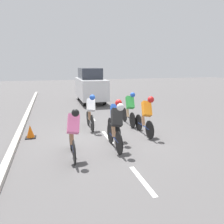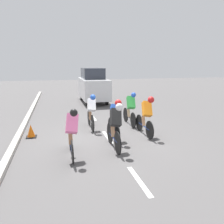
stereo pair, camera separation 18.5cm
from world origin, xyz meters
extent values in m
plane|color=#565454|center=(0.00, 0.00, 0.00)|extent=(60.00, 60.00, 0.00)
cube|color=white|center=(0.00, 3.22, 0.00)|extent=(0.12, 1.40, 0.01)
cube|color=white|center=(0.00, 0.02, 0.00)|extent=(0.12, 1.40, 0.01)
cube|color=white|center=(0.00, -3.18, 0.00)|extent=(0.12, 1.40, 0.01)
cube|color=#B7B2A8|center=(3.20, 0.02, 0.07)|extent=(0.20, 27.35, 0.14)
cylinder|color=black|center=(-1.42, -0.42, 0.34)|extent=(0.03, 0.68, 0.68)
cylinder|color=black|center=(-1.42, 0.60, 0.34)|extent=(0.03, 0.68, 0.68)
cylinder|color=navy|center=(-1.42, 0.09, 0.34)|extent=(0.04, 1.02, 0.04)
cylinder|color=navy|center=(-1.42, -0.09, 0.55)|extent=(0.04, 0.04, 0.42)
cylinder|color=yellow|center=(-1.42, 0.04, 0.44)|extent=(0.07, 0.07, 0.16)
cylinder|color=tan|center=(-1.42, 0.02, 0.52)|extent=(0.12, 0.23, 0.36)
cube|color=orange|center=(-1.47, 0.19, 1.03)|extent=(0.41, 0.48, 0.62)
sphere|color=red|center=(-1.51, 0.41, 1.41)|extent=(0.24, 0.24, 0.24)
cylinder|color=black|center=(0.42, -1.76, 0.35)|extent=(0.03, 0.70, 0.70)
cylinder|color=black|center=(0.42, -0.78, 0.35)|extent=(0.03, 0.70, 0.70)
cylinder|color=#B7B7BC|center=(0.42, -1.27, 0.35)|extent=(0.04, 0.97, 0.04)
cylinder|color=#B7B7BC|center=(0.42, -1.44, 0.56)|extent=(0.04, 0.04, 0.42)
cylinder|color=yellow|center=(0.42, -1.32, 0.45)|extent=(0.07, 0.07, 0.16)
cylinder|color=#9E704C|center=(0.42, -1.34, 0.53)|extent=(0.12, 0.23, 0.36)
cube|color=white|center=(0.39, -1.17, 1.02)|extent=(0.38, 0.45, 0.56)
sphere|color=blue|center=(0.36, -0.95, 1.37)|extent=(0.22, 0.22, 0.22)
cylinder|color=black|center=(-0.19, -0.29, 0.33)|extent=(0.03, 0.65, 0.65)
cylinder|color=black|center=(-0.19, 0.67, 0.33)|extent=(0.03, 0.65, 0.65)
cylinder|color=red|center=(-0.19, 0.19, 0.33)|extent=(0.04, 0.97, 0.04)
cylinder|color=red|center=(-0.19, 0.02, 0.54)|extent=(0.04, 0.04, 0.42)
cylinder|color=#1999D8|center=(-0.19, 0.14, 0.43)|extent=(0.07, 0.07, 0.16)
cylinder|color=tan|center=(-0.19, 0.12, 0.51)|extent=(0.12, 0.23, 0.36)
cube|color=blue|center=(-0.23, 0.29, 1.01)|extent=(0.39, 0.46, 0.58)
sphere|color=red|center=(-0.26, 0.51, 1.37)|extent=(0.23, 0.23, 0.23)
cylinder|color=black|center=(1.43, 0.88, 0.33)|extent=(0.03, 0.67, 0.67)
cylinder|color=black|center=(1.43, 1.92, 0.33)|extent=(0.03, 0.67, 0.67)
cylinder|color=navy|center=(1.43, 1.40, 0.33)|extent=(0.04, 1.03, 0.04)
cylinder|color=navy|center=(1.43, 1.22, 0.54)|extent=(0.04, 0.04, 0.42)
cylinder|color=#1999D8|center=(1.43, 1.35, 0.43)|extent=(0.07, 0.07, 0.16)
cylinder|color=#9E704C|center=(1.43, 1.32, 0.51)|extent=(0.12, 0.23, 0.36)
cube|color=pink|center=(1.38, 1.50, 1.02)|extent=(0.41, 0.47, 0.61)
sphere|color=black|center=(1.34, 1.72, 1.38)|extent=(0.21, 0.21, 0.21)
cylinder|color=black|center=(-1.33, -1.94, 0.33)|extent=(0.03, 0.66, 0.66)
cylinder|color=black|center=(-1.33, -0.90, 0.33)|extent=(0.03, 0.66, 0.66)
cylinder|color=black|center=(-1.33, -1.42, 0.33)|extent=(0.04, 1.04, 0.04)
cylinder|color=black|center=(-1.33, -1.60, 0.54)|extent=(0.04, 0.04, 0.42)
cylinder|color=#1999D8|center=(-1.33, -1.47, 0.43)|extent=(0.07, 0.07, 0.16)
cylinder|color=#DBAD84|center=(-1.33, -1.50, 0.51)|extent=(0.12, 0.23, 0.36)
cube|color=green|center=(-1.37, -1.32, 1.02)|extent=(0.39, 0.48, 0.59)
sphere|color=blue|center=(-1.40, -1.10, 1.38)|extent=(0.21, 0.21, 0.21)
cylinder|color=black|center=(0.07, 0.62, 0.35)|extent=(0.03, 0.71, 0.71)
cylinder|color=black|center=(0.07, 1.61, 0.35)|extent=(0.03, 0.71, 0.71)
cylinder|color=navy|center=(0.07, 1.12, 0.35)|extent=(0.04, 0.99, 0.04)
cylinder|color=navy|center=(0.07, 0.94, 0.56)|extent=(0.04, 0.04, 0.42)
cylinder|color=yellow|center=(0.07, 1.07, 0.45)|extent=(0.07, 0.07, 0.16)
cylinder|color=tan|center=(0.07, 1.04, 0.53)|extent=(0.12, 0.23, 0.36)
cube|color=black|center=(0.02, 1.22, 1.04)|extent=(0.41, 0.48, 0.61)
sphere|color=white|center=(-0.03, 1.44, 1.41)|extent=(0.23, 0.23, 0.23)
cylinder|color=black|center=(-1.46, -6.41, 0.32)|extent=(0.14, 0.64, 0.64)
cylinder|color=black|center=(-0.10, -6.41, 0.32)|extent=(0.14, 0.64, 0.64)
cylinder|color=black|center=(-1.46, -8.91, 0.32)|extent=(0.14, 0.64, 0.64)
cylinder|color=black|center=(-0.10, -8.91, 0.32)|extent=(0.14, 0.64, 0.64)
cube|color=silver|center=(-0.78, -7.66, 0.98)|extent=(1.70, 4.04, 1.33)
cube|color=#2D333D|center=(-0.78, -7.86, 2.01)|extent=(1.39, 2.22, 0.73)
cube|color=black|center=(2.75, -0.68, 0.01)|extent=(0.36, 0.36, 0.03)
cone|color=orange|center=(2.75, -0.68, 0.26)|extent=(0.28, 0.28, 0.46)
camera|label=1|loc=(1.95, 7.50, 2.68)|focal=35.00mm
camera|label=2|loc=(1.77, 7.55, 2.68)|focal=35.00mm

